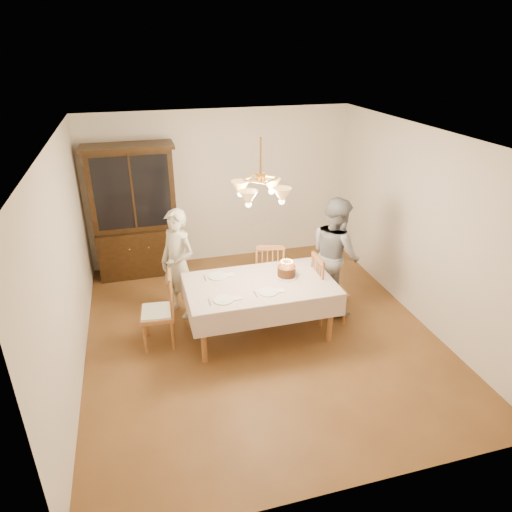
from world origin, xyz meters
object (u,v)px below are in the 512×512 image
object	(u,v)px
china_hutch	(135,214)
elderly_woman	(178,264)
chair_far_side	(269,275)
birthday_cake	(287,272)
dining_table	(260,288)

from	to	relation	value
china_hutch	elderly_woman	bearing A→B (deg)	-71.43
chair_far_side	birthday_cake	distance (m)	0.76
dining_table	birthday_cake	distance (m)	0.42
chair_far_side	elderly_woman	distance (m)	1.36
elderly_woman	dining_table	bearing A→B (deg)	12.22
dining_table	chair_far_side	distance (m)	0.86
chair_far_side	elderly_woman	bearing A→B (deg)	178.80
china_hutch	elderly_woman	distance (m)	1.59
china_hutch	elderly_woman	xyz separation A→B (m)	(0.50, -1.48, -0.26)
elderly_woman	birthday_cake	bearing A→B (deg)	23.88
china_hutch	chair_far_side	distance (m)	2.43
dining_table	elderly_woman	world-z (taller)	elderly_woman
china_hutch	birthday_cake	world-z (taller)	china_hutch
dining_table	elderly_woman	xyz separation A→B (m)	(-0.96, 0.77, 0.10)
chair_far_side	elderly_woman	world-z (taller)	elderly_woman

